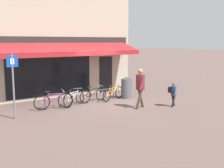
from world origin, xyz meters
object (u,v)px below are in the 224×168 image
object	(u,v)px
pedestrian_child	(173,92)
litter_bin	(127,88)
pedestrian_adult	(140,84)
bicycle_orange	(113,93)
bicycle_black	(93,95)
bicycle_purple	(54,101)
parking_sign	(13,80)
bicycle_silver	(74,98)

from	to	relation	value
pedestrian_child	litter_bin	bearing A→B (deg)	98.61
pedestrian_adult	pedestrian_child	bearing A→B (deg)	-18.90
bicycle_orange	pedestrian_child	distance (m)	3.14
bicycle_orange	bicycle_black	bearing A→B (deg)	146.77
bicycle_purple	bicycle_orange	size ratio (longest dim) A/B	1.06
litter_bin	bicycle_purple	bearing A→B (deg)	-179.65
litter_bin	parking_sign	xyz separation A→B (m)	(-6.05, -0.58, 0.98)
litter_bin	pedestrian_adult	bearing A→B (deg)	-113.28
pedestrian_adult	bicycle_silver	bearing A→B (deg)	141.09
pedestrian_adult	litter_bin	size ratio (longest dim) A/B	1.60
bicycle_silver	parking_sign	bearing A→B (deg)	165.63
bicycle_silver	bicycle_black	bearing A→B (deg)	-17.71
bicycle_black	parking_sign	xyz separation A→B (m)	(-4.14, -0.86, 1.18)
bicycle_purple	bicycle_black	world-z (taller)	bicycle_purple
pedestrian_adult	pedestrian_child	distance (m)	1.63
bicycle_orange	parking_sign	distance (m)	5.34
bicycle_purple	pedestrian_adult	bearing A→B (deg)	-21.00
pedestrian_adult	parking_sign	bearing A→B (deg)	169.39
bicycle_black	bicycle_silver	bearing A→B (deg)	179.92
bicycle_silver	litter_bin	world-z (taller)	litter_bin
bicycle_purple	bicycle_orange	world-z (taller)	bicycle_purple
pedestrian_child	parking_sign	bearing A→B (deg)	159.31
bicycle_black	litter_bin	distance (m)	1.95
bicycle_purple	bicycle_orange	xyz separation A→B (m)	(3.28, 0.04, -0.03)
bicycle_orange	pedestrian_child	xyz separation A→B (m)	(1.42, -2.78, 0.35)
pedestrian_adult	litter_bin	xyz separation A→B (m)	(0.90, 2.10, -0.52)
pedestrian_adult	parking_sign	distance (m)	5.39
pedestrian_child	litter_bin	distance (m)	2.81
bicycle_silver	pedestrian_adult	world-z (taller)	pedestrian_adult
litter_bin	parking_sign	world-z (taller)	parking_sign
bicycle_purple	pedestrian_child	size ratio (longest dim) A/B	1.55
bicycle_silver	bicycle_orange	size ratio (longest dim) A/B	0.91
bicycle_purple	litter_bin	xyz separation A→B (m)	(4.17, 0.03, 0.19)
bicycle_silver	pedestrian_child	bearing A→B (deg)	-64.91
bicycle_purple	pedestrian_adult	xyz separation A→B (m)	(3.26, -2.07, 0.71)
bicycle_black	pedestrian_adult	bearing A→B (deg)	-76.20
bicycle_purple	pedestrian_child	world-z (taller)	pedestrian_child
bicycle_purple	pedestrian_adult	size ratio (longest dim) A/B	0.98
bicycle_purple	litter_bin	bearing A→B (deg)	11.74
bicycle_black	bicycle_orange	xyz separation A→B (m)	(1.03, -0.25, -0.01)
parking_sign	pedestrian_child	bearing A→B (deg)	-18.25
bicycle_silver	pedestrian_adult	distance (m)	3.18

